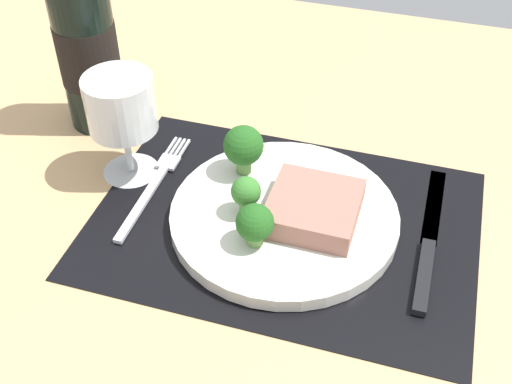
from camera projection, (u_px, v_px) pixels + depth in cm
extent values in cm
cube|color=tan|center=(283.00, 233.00, 74.03)|extent=(140.00, 110.00, 3.00)
cube|color=black|center=(284.00, 223.00, 72.93)|extent=(42.44, 30.34, 0.30)
cylinder|color=silver|center=(284.00, 217.00, 72.30)|extent=(25.31, 25.31, 1.60)
cube|color=#9E6B5B|center=(314.00, 207.00, 70.27)|extent=(9.67, 9.81, 2.72)
cylinder|color=#5B8942|center=(246.00, 207.00, 71.10)|extent=(1.57, 1.57, 1.67)
sphere|color=#387A2D|center=(246.00, 191.00, 69.62)|extent=(3.28, 3.28, 3.28)
cylinder|color=#6B994C|center=(255.00, 238.00, 67.81)|extent=(1.77, 1.77, 1.21)
sphere|color=#235B1E|center=(255.00, 223.00, 66.28)|extent=(4.00, 4.00, 4.00)
cylinder|color=#5B8942|center=(244.00, 165.00, 76.29)|extent=(1.78, 1.78, 1.87)
sphere|color=#235B1E|center=(243.00, 145.00, 74.35)|extent=(4.68, 4.68, 4.68)
cube|color=silver|center=(142.00, 203.00, 74.76)|extent=(1.00, 13.00, 0.50)
cube|color=silver|center=(168.00, 162.00, 80.34)|extent=(2.40, 2.60, 0.40)
cube|color=silver|center=(171.00, 146.00, 82.75)|extent=(0.30, 3.60, 0.35)
cube|color=silver|center=(175.00, 147.00, 82.63)|extent=(0.30, 3.60, 0.35)
cube|color=silver|center=(180.00, 148.00, 82.50)|extent=(0.30, 3.60, 0.35)
cube|color=silver|center=(184.00, 149.00, 82.37)|extent=(0.30, 3.60, 0.35)
cube|color=black|center=(424.00, 276.00, 66.36)|extent=(1.40, 10.00, 0.80)
cube|color=silver|center=(434.00, 204.00, 74.75)|extent=(1.80, 13.00, 0.30)
cylinder|color=black|center=(87.00, 44.00, 80.52)|extent=(7.48, 7.48, 22.66)
cylinder|color=black|center=(88.00, 53.00, 81.27)|extent=(7.63, 7.63, 7.93)
cylinder|color=silver|center=(131.00, 170.00, 79.72)|extent=(6.77, 6.77, 0.40)
cylinder|color=silver|center=(128.00, 149.00, 77.52)|extent=(0.80, 0.80, 6.22)
cylinder|color=silver|center=(120.00, 104.00, 73.27)|extent=(8.00, 8.00, 6.58)
cylinder|color=#560C19|center=(123.00, 120.00, 74.70)|extent=(7.04, 7.04, 2.27)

